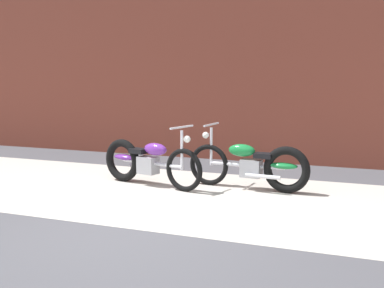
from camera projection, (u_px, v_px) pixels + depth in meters
name	position (u px, v px, depth m)	size (l,w,h in m)	color
ground_plane	(130.00, 229.00, 5.61)	(80.00, 80.00, 0.00)	#47474C
sidewalk_slab	(185.00, 195.00, 7.22)	(36.00, 3.50, 0.01)	#B2ADA3
brick_building_wall	(246.00, 9.00, 9.97)	(36.00, 0.50, 6.40)	brown
motorcycle_purple	(144.00, 161.00, 7.86)	(1.97, 0.75, 1.03)	black
motorcycle_green	(256.00, 165.00, 7.51)	(2.01, 0.58, 1.03)	black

